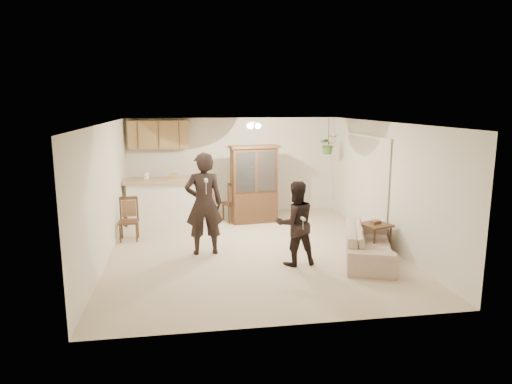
{
  "coord_description": "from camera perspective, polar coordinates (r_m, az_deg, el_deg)",
  "views": [
    {
      "loc": [
        -1.3,
        -8.65,
        2.86
      ],
      "look_at": [
        0.14,
        0.4,
        1.08
      ],
      "focal_mm": 32.0,
      "sensor_mm": 36.0,
      "label": 1
    }
  ],
  "objects": [
    {
      "name": "floor",
      "position": [
        9.2,
        -0.49,
        -7.11
      ],
      "size": [
        6.5,
        6.5,
        0.0
      ],
      "primitive_type": "plane",
      "color": "beige",
      "rests_on": "ground"
    },
    {
      "name": "controller_child",
      "position": [
        7.8,
        5.91,
        -3.34
      ],
      "size": [
        0.06,
        0.14,
        0.04
      ],
      "primitive_type": "cube",
      "rotation": [
        0.0,
        0.0,
        3.27
      ],
      "color": "white",
      "rests_on": "child"
    },
    {
      "name": "wall_right",
      "position": [
        9.68,
        15.82,
        1.01
      ],
      "size": [
        0.02,
        6.5,
        2.5
      ],
      "primitive_type": "cube",
      "color": "silver",
      "rests_on": "ground"
    },
    {
      "name": "ceiling",
      "position": [
        8.75,
        -0.51,
        8.64
      ],
      "size": [
        5.5,
        6.5,
        0.02
      ],
      "primitive_type": "cube",
      "color": "white",
      "rests_on": "wall_back"
    },
    {
      "name": "controller_adult",
      "position": [
        8.18,
        -6.27,
        1.45
      ],
      "size": [
        0.06,
        0.17,
        0.05
      ],
      "primitive_type": "cube",
      "rotation": [
        0.0,
        0.0,
        3.2
      ],
      "color": "white",
      "rests_on": "adult"
    },
    {
      "name": "wall_left",
      "position": [
        8.92,
        -18.26,
        0.04
      ],
      "size": [
        0.02,
        6.5,
        2.5
      ],
      "primitive_type": "cube",
      "color": "silver",
      "rests_on": "ground"
    },
    {
      "name": "chair_hutch_right",
      "position": [
        11.29,
        -2.93,
        -2.23
      ],
      "size": [
        0.55,
        0.55,
        1.0
      ],
      "rotation": [
        0.0,
        0.0,
        3.43
      ],
      "color": "#371B14",
      "rests_on": "floor"
    },
    {
      "name": "chair_bar",
      "position": [
        10.06,
        -15.58,
        -4.4
      ],
      "size": [
        0.41,
        0.41,
        0.91
      ],
      "rotation": [
        0.0,
        0.0,
        0.02
      ],
      "color": "#371B14",
      "rests_on": "floor"
    },
    {
      "name": "side_table",
      "position": [
        9.24,
        14.63,
        -5.5
      ],
      "size": [
        0.66,
        0.66,
        0.63
      ],
      "rotation": [
        0.0,
        0.0,
        0.35
      ],
      "color": "#371B14",
      "rests_on": "floor"
    },
    {
      "name": "wall_front",
      "position": [
        5.78,
        4.31,
        -5.19
      ],
      "size": [
        5.5,
        0.02,
        2.5
      ],
      "primitive_type": "cube",
      "color": "silver",
      "rests_on": "ground"
    },
    {
      "name": "bar_top",
      "position": [
        11.16,
        -11.76,
        1.43
      ],
      "size": [
        1.75,
        0.7,
        0.08
      ],
      "primitive_type": "cube",
      "color": "tan",
      "rests_on": "breakfast_bar"
    },
    {
      "name": "upper_cabinets",
      "position": [
        11.76,
        -12.05,
        7.05
      ],
      "size": [
        1.5,
        0.34,
        0.7
      ],
      "primitive_type": "cube",
      "color": "olive",
      "rests_on": "wall_back"
    },
    {
      "name": "hanging_plant",
      "position": [
        11.66,
        9.02,
        5.89
      ],
      "size": [
        0.43,
        0.37,
        0.48
      ],
      "primitive_type": "imported",
      "color": "#396327",
      "rests_on": "ceiling"
    },
    {
      "name": "chair_hutch_left",
      "position": [
        11.86,
        -7.69,
        -1.73
      ],
      "size": [
        0.56,
        0.56,
        0.95
      ],
      "rotation": [
        0.0,
        0.0,
        -0.45
      ],
      "color": "#371B14",
      "rests_on": "floor"
    },
    {
      "name": "adult",
      "position": [
        8.75,
        -6.51,
        -2.02
      ],
      "size": [
        0.68,
        0.47,
        1.8
      ],
      "primitive_type": "imported",
      "rotation": [
        0.0,
        0.0,
        3.2
      ],
      "color": "black",
      "rests_on": "floor"
    },
    {
      "name": "china_hutch",
      "position": [
        11.04,
        -0.25,
        0.91
      ],
      "size": [
        1.24,
        0.61,
        1.88
      ],
      "rotation": [
        0.0,
        0.0,
        0.13
      ],
      "color": "#371B14",
      "rests_on": "floor"
    },
    {
      "name": "wall_back",
      "position": [
        12.08,
        -2.79,
        3.32
      ],
      "size": [
        5.5,
        0.02,
        2.5
      ],
      "primitive_type": "cube",
      "color": "silver",
      "rests_on": "ground"
    },
    {
      "name": "plant_cord",
      "position": [
        11.64,
        9.06,
        7.49
      ],
      "size": [
        0.01,
        0.01,
        0.65
      ],
      "primitive_type": "cylinder",
      "color": "black",
      "rests_on": "ceiling"
    },
    {
      "name": "ceiling_fixture",
      "position": [
        9.97,
        -0.39,
        8.35
      ],
      "size": [
        0.36,
        0.36,
        0.2
      ],
      "primitive_type": null,
      "color": "#FFE3BF",
      "rests_on": "ceiling"
    },
    {
      "name": "breakfast_bar",
      "position": [
        11.26,
        -11.65,
        -1.33
      ],
      "size": [
        1.6,
        0.55,
        1.0
      ],
      "primitive_type": "cube",
      "color": "white",
      "rests_on": "floor"
    },
    {
      "name": "sofa",
      "position": [
        8.78,
        13.95,
        -5.83
      ],
      "size": [
        1.31,
        2.01,
        0.73
      ],
      "primitive_type": "imported",
      "rotation": [
        0.0,
        0.0,
        1.23
      ],
      "color": "beige",
      "rests_on": "floor"
    },
    {
      "name": "vertical_blinds",
      "position": [
        10.5,
        13.54,
        1.04
      ],
      "size": [
        0.06,
        2.3,
        2.1
      ],
      "primitive_type": null,
      "color": "beige",
      "rests_on": "wall_right"
    },
    {
      "name": "child",
      "position": [
        8.19,
        4.93,
        -4.52
      ],
      "size": [
        0.72,
        0.59,
        1.35
      ],
      "primitive_type": "imported",
      "rotation": [
        0.0,
        0.0,
        3.27
      ],
      "color": "black",
      "rests_on": "floor"
    }
  ]
}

